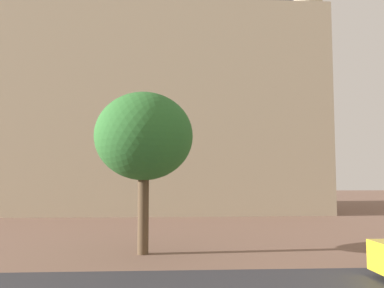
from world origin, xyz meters
name	(u,v)px	position (x,y,z in m)	size (l,w,h in m)	color
ground_plane	(205,273)	(0.00, 10.00, 0.00)	(120.00, 120.00, 0.00)	brown
landmark_building	(151,94)	(-2.55, 31.47, 9.43)	(25.74, 13.24, 31.55)	beige
tree_curb_far	(144,137)	(-1.90, 12.83, 4.08)	(3.47, 3.47, 5.67)	brown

